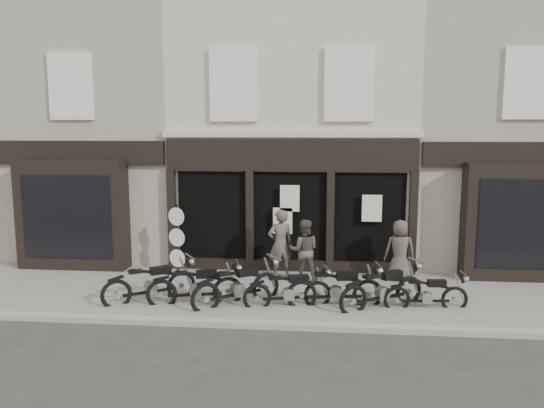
# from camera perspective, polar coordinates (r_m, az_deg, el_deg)

# --- Properties ---
(ground_plane) EXTENTS (90.00, 90.00, 0.00)m
(ground_plane) POSITION_cam_1_polar(r_m,az_deg,el_deg) (12.77, 1.10, -11.16)
(ground_plane) COLOR #2D2B28
(ground_plane) RESTS_ON ground
(pavement) EXTENTS (30.00, 4.20, 0.12)m
(pavement) POSITION_cam_1_polar(r_m,az_deg,el_deg) (13.60, 1.39, -9.66)
(pavement) COLOR #68625B
(pavement) RESTS_ON ground_plane
(kerb) EXTENTS (30.00, 0.25, 0.13)m
(kerb) POSITION_cam_1_polar(r_m,az_deg,el_deg) (11.58, 0.62, -12.92)
(kerb) COLOR gray
(kerb) RESTS_ON ground_plane
(central_building) EXTENTS (7.30, 6.22, 8.34)m
(central_building) POSITION_cam_1_polar(r_m,az_deg,el_deg) (17.98, 2.56, 7.76)
(central_building) COLOR #BCB7A1
(central_building) RESTS_ON ground
(neighbour_left) EXTENTS (5.60, 6.73, 8.34)m
(neighbour_left) POSITION_cam_1_polar(r_m,az_deg,el_deg) (19.31, -16.78, 7.34)
(neighbour_left) COLOR gray
(neighbour_left) RESTS_ON ground
(neighbour_right) EXTENTS (5.60, 6.73, 8.34)m
(neighbour_right) POSITION_cam_1_polar(r_m,az_deg,el_deg) (18.72, 22.52, 7.04)
(neighbour_right) COLOR gray
(neighbour_right) RESTS_ON ground
(motorcycle_0) EXTENTS (2.05, 1.50, 1.11)m
(motorcycle_0) POSITION_cam_1_polar(r_m,az_deg,el_deg) (13.23, -12.90, -8.67)
(motorcycle_0) COLOR black
(motorcycle_0) RESTS_ON ground
(motorcycle_1) EXTENTS (2.25, 0.85, 1.09)m
(motorcycle_1) POSITION_cam_1_polar(r_m,az_deg,el_deg) (12.83, -8.16, -9.12)
(motorcycle_1) COLOR black
(motorcycle_1) RESTS_ON ground
(motorcycle_2) EXTENTS (2.01, 1.66, 1.13)m
(motorcycle_2) POSITION_cam_1_polar(r_m,az_deg,el_deg) (12.72, -3.71, -9.14)
(motorcycle_2) COLOR black
(motorcycle_2) RESTS_ON ground
(motorcycle_3) EXTENTS (2.07, 0.81, 1.01)m
(motorcycle_3) POSITION_cam_1_polar(r_m,az_deg,el_deg) (12.56, 1.82, -9.58)
(motorcycle_3) COLOR black
(motorcycle_3) RESTS_ON ground
(motorcycle_4) EXTENTS (2.28, 0.65, 1.09)m
(motorcycle_4) POSITION_cam_1_polar(r_m,az_deg,el_deg) (12.64, 6.92, -9.36)
(motorcycle_4) COLOR black
(motorcycle_4) RESTS_ON ground
(motorcycle_5) EXTENTS (2.09, 1.48, 1.12)m
(motorcycle_5) POSITION_cam_1_polar(r_m,az_deg,el_deg) (12.74, 11.83, -9.29)
(motorcycle_5) COLOR black
(motorcycle_5) RESTS_ON ground
(motorcycle_6) EXTENTS (1.96, 0.53, 0.94)m
(motorcycle_6) POSITION_cam_1_polar(r_m,az_deg,el_deg) (12.91, 16.33, -9.55)
(motorcycle_6) COLOR black
(motorcycle_6) RESTS_ON ground
(man_left) EXTENTS (0.83, 0.69, 1.93)m
(man_left) POSITION_cam_1_polar(r_m,az_deg,el_deg) (14.45, 0.90, -4.36)
(man_left) COLOR #48433B
(man_left) RESTS_ON pavement
(man_centre) EXTENTS (0.84, 0.67, 1.68)m
(man_centre) POSITION_cam_1_polar(r_m,az_deg,el_deg) (14.35, 3.45, -4.98)
(man_centre) COLOR #454038
(man_centre) RESTS_ON pavement
(man_right) EXTENTS (0.83, 0.56, 1.66)m
(man_right) POSITION_cam_1_polar(r_m,az_deg,el_deg) (14.77, 13.58, -4.85)
(man_right) COLOR #423D37
(man_right) RESTS_ON pavement
(advert_sign_post) EXTENTS (0.50, 0.33, 2.11)m
(advert_sign_post) POSITION_cam_1_polar(r_m,az_deg,el_deg) (15.11, -10.16, -4.16)
(advert_sign_post) COLOR black
(advert_sign_post) RESTS_ON ground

